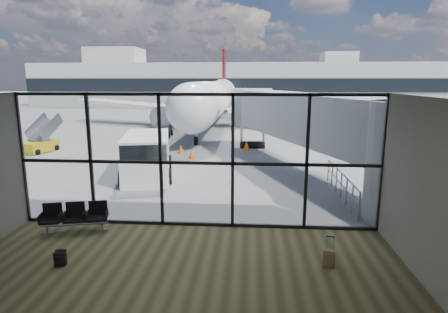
# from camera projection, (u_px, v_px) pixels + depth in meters

# --- Properties ---
(ground) EXTENTS (220.00, 220.00, 0.00)m
(ground) POSITION_uv_depth(u_px,v_px,m) (238.00, 116.00, 51.89)
(ground) COLOR slate
(ground) RESTS_ON ground
(lounge_shell) EXTENTS (12.02, 8.01, 4.51)m
(lounge_shell) POSITION_uv_depth(u_px,v_px,m) (162.00, 192.00, 7.58)
(lounge_shell) COLOR brown
(lounge_shell) RESTS_ON ground
(glass_curtain_wall) EXTENTS (12.10, 0.12, 4.50)m
(glass_curtain_wall) POSITION_uv_depth(u_px,v_px,m) (196.00, 162.00, 12.35)
(glass_curtain_wall) COLOR white
(glass_curtain_wall) RESTS_ON ground
(jet_bridge) EXTENTS (8.00, 16.50, 4.33)m
(jet_bridge) POSITION_uv_depth(u_px,v_px,m) (313.00, 123.00, 18.81)
(jet_bridge) COLOR #A7AAAD
(jet_bridge) RESTS_ON ground
(apron_railing) EXTENTS (0.06, 5.46, 1.11)m
(apron_railing) POSITION_uv_depth(u_px,v_px,m) (341.00, 181.00, 15.68)
(apron_railing) COLOR gray
(apron_railing) RESTS_ON ground
(far_terminal) EXTENTS (80.00, 12.20, 11.00)m
(far_terminal) POSITION_uv_depth(u_px,v_px,m) (240.00, 84.00, 72.55)
(far_terminal) COLOR #B4B4AF
(far_terminal) RESTS_ON ground
(tree_0) EXTENTS (4.95, 4.95, 7.12)m
(tree_0) POSITION_uv_depth(u_px,v_px,m) (47.00, 81.00, 85.45)
(tree_0) COLOR #382619
(tree_0) RESTS_ON ground
(tree_1) EXTENTS (5.61, 5.61, 8.07)m
(tree_1) POSITION_uv_depth(u_px,v_px,m) (72.00, 78.00, 84.89)
(tree_1) COLOR #382619
(tree_1) RESTS_ON ground
(tree_2) EXTENTS (6.27, 6.27, 9.03)m
(tree_2) POSITION_uv_depth(u_px,v_px,m) (98.00, 76.00, 84.34)
(tree_2) COLOR #382619
(tree_2) RESTS_ON ground
(tree_3) EXTENTS (4.95, 4.95, 7.12)m
(tree_3) POSITION_uv_depth(u_px,v_px,m) (124.00, 81.00, 84.16)
(tree_3) COLOR #382619
(tree_3) RESTS_ON ground
(tree_4) EXTENTS (5.61, 5.61, 8.07)m
(tree_4) POSITION_uv_depth(u_px,v_px,m) (150.00, 78.00, 83.60)
(tree_4) COLOR #382619
(tree_4) RESTS_ON ground
(tree_5) EXTENTS (6.27, 6.27, 9.03)m
(tree_5) POSITION_uv_depth(u_px,v_px,m) (176.00, 76.00, 83.05)
(tree_5) COLOR #382619
(tree_5) RESTS_ON ground
(seating_row) EXTENTS (2.12, 1.05, 0.94)m
(seating_row) POSITION_uv_depth(u_px,v_px,m) (75.00, 215.00, 12.31)
(seating_row) COLOR gray
(seating_row) RESTS_ON ground
(backpack) EXTENTS (0.31, 0.29, 0.43)m
(backpack) POSITION_uv_depth(u_px,v_px,m) (60.00, 259.00, 9.98)
(backpack) COLOR black
(backpack) RESTS_ON ground
(suitcase) EXTENTS (0.35, 0.28, 0.83)m
(suitcase) POSITION_uv_depth(u_px,v_px,m) (329.00, 258.00, 9.92)
(suitcase) COLOR olive
(suitcase) RESTS_ON ground
(airliner) EXTENTS (31.71, 36.65, 9.45)m
(airliner) POSITION_uv_depth(u_px,v_px,m) (214.00, 98.00, 41.79)
(airliner) COLOR white
(airliner) RESTS_ON ground
(service_van) EXTENTS (3.27, 5.38, 2.19)m
(service_van) POSITION_uv_depth(u_px,v_px,m) (147.00, 156.00, 19.00)
(service_van) COLOR white
(service_van) RESTS_ON ground
(belt_loader) EXTENTS (1.74, 3.99, 1.80)m
(belt_loader) POSITION_uv_depth(u_px,v_px,m) (162.00, 130.00, 32.70)
(belt_loader) COLOR black
(belt_loader) RESTS_ON ground
(mobile_stairs) EXTENTS (2.04, 3.18, 2.08)m
(mobile_stairs) POSITION_uv_depth(u_px,v_px,m) (39.00, 145.00, 25.87)
(mobile_stairs) COLOR #BC9216
(mobile_stairs) RESTS_ON ground
(traffic_cone_a) EXTENTS (0.43, 0.43, 0.61)m
(traffic_cone_a) POSITION_uv_depth(u_px,v_px,m) (181.00, 149.00, 25.38)
(traffic_cone_a) COLOR #F5530C
(traffic_cone_a) RESTS_ON ground
(traffic_cone_b) EXTENTS (0.44, 0.44, 0.63)m
(traffic_cone_b) POSITION_uv_depth(u_px,v_px,m) (192.00, 154.00, 23.66)
(traffic_cone_b) COLOR #D85C0B
(traffic_cone_b) RESTS_ON ground
(traffic_cone_c) EXTENTS (0.47, 0.47, 0.68)m
(traffic_cone_c) POSITION_uv_depth(u_px,v_px,m) (246.00, 146.00, 26.45)
(traffic_cone_c) COLOR orange
(traffic_cone_c) RESTS_ON ground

